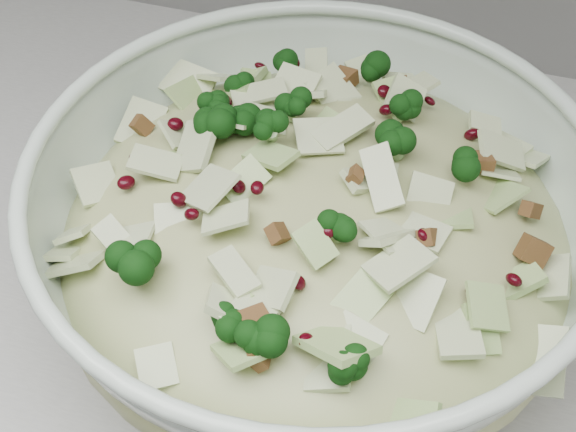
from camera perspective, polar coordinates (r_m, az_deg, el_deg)
The scene contains 2 objects.
mixing_bowl at distance 0.58m, azimuth 1.87°, elevation -1.76°, with size 0.42×0.42×0.16m.
salad at distance 0.56m, azimuth 1.93°, elevation -0.03°, with size 0.38×0.38×0.16m.
Camera 1 is at (0.69, 1.23, 1.42)m, focal length 50.00 mm.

